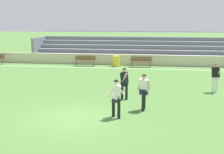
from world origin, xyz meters
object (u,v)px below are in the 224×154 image
bleacher_stand (162,49)px  bench_centre_sideline (85,60)px  soccer_ball (117,100)px  bench_near_bin (141,61)px  trash_bin (116,61)px  player_dark_challenging (216,75)px  player_dark_pressing_high (124,81)px  player_white_dropping_back (116,95)px  player_white_overlapping (144,89)px

bleacher_stand → bench_centre_sideline: bearing=-151.9°
soccer_ball → bench_near_bin: bearing=86.9°
bench_near_bin → trash_bin: size_ratio=2.01×
bench_centre_sideline → trash_bin: 2.69m
player_dark_challenging → soccer_ball: 5.92m
player_dark_pressing_high → soccer_ball: player_dark_pressing_high is taller
bench_centre_sideline → player_white_dropping_back: (4.46, -13.58, 0.41)m
bench_centre_sideline → player_dark_pressing_high: bearing=-67.1°
bleacher_stand → bench_centre_sideline: bleacher_stand is taller
trash_bin → bleacher_stand: bearing=40.2°
trash_bin → player_dark_pressing_high: bearing=-80.5°
bench_centre_sideline → trash_bin: bearing=4.4°
bleacher_stand → player_white_overlapping: (-1.06, -15.87, -0.22)m
bench_near_bin → soccer_ball: 11.20m
player_dark_pressing_high → player_white_dropping_back: size_ratio=1.01×
trash_bin → player_dark_challenging: 10.85m
bench_near_bin → trash_bin: bearing=174.5°
player_white_overlapping → player_dark_pressing_high: player_white_overlapping is taller
bleacher_stand → trash_bin: (-3.92, -3.31, -0.76)m
bench_centre_sideline → soccer_ball: size_ratio=8.18×
bench_near_bin → player_dark_pressing_high: bearing=-91.7°
player_white_overlapping → player_white_dropping_back: player_white_overlapping is taller
bench_centre_sideline → player_dark_pressing_high: player_dark_pressing_high is taller
bench_near_bin → player_dark_pressing_high: size_ratio=1.10×
bench_centre_sideline → player_white_overlapping: (5.54, -12.35, 0.44)m
bleacher_stand → trash_bin: 5.19m
bleacher_stand → trash_bin: size_ratio=27.09×
bleacher_stand → player_dark_pressing_high: 14.31m
bench_centre_sideline → player_dark_pressing_high: (4.50, -10.64, 0.42)m
soccer_ball → player_dark_pressing_high: bearing=61.7°
player_dark_pressing_high → bleacher_stand: bearing=81.5°
player_dark_challenging → soccer_ball: bearing=-151.1°
trash_bin → bench_near_bin: bearing=-5.5°
bench_centre_sideline → player_white_overlapping: size_ratio=1.09×
trash_bin → player_dark_pressing_high: player_dark_pressing_high is taller
bleacher_stand → bench_near_bin: bleacher_stand is taller
player_dark_challenging → player_white_overlapping: bearing=-133.4°
bleacher_stand → bench_near_bin: size_ratio=13.49×
bleacher_stand → soccer_ball: 14.92m
trash_bin → player_dark_pressing_high: size_ratio=0.55×
player_white_dropping_back → soccer_ball: player_white_dropping_back is taller
bench_centre_sideline → player_white_dropping_back: bearing=-71.8°
trash_bin → soccer_ball: (1.53, -11.38, -0.34)m
trash_bin → player_dark_pressing_high: (1.82, -10.85, 0.52)m
player_white_overlapping → soccer_ball: player_white_overlapping is taller
player_dark_challenging → bleacher_stand: bearing=103.0°
bleacher_stand → player_white_dropping_back: bearing=-97.1°
bleacher_stand → player_white_overlapping: bleacher_stand is taller
bench_near_bin → player_dark_challenging: (4.52, -8.34, 0.42)m
bleacher_stand → player_dark_challenging: bleacher_stand is taller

